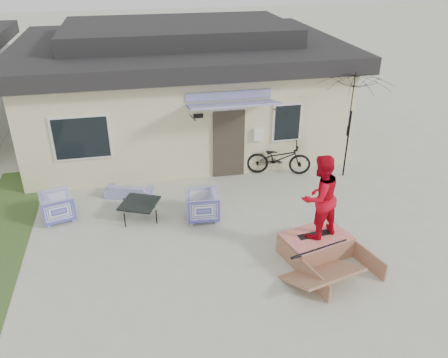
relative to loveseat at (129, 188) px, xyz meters
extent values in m
plane|color=#AAAD99|center=(2.05, -3.76, -0.26)|extent=(90.00, 90.00, 0.00)
cube|color=beige|center=(2.05, 4.24, 1.24)|extent=(10.00, 7.00, 3.00)
cube|color=black|center=(2.05, 4.24, 2.99)|extent=(10.80, 7.80, 0.50)
cube|color=black|center=(2.05, 4.24, 3.54)|extent=(7.50, 4.50, 0.60)
cube|color=#3A3127|center=(3.05, 0.70, 0.79)|extent=(0.95, 0.08, 2.10)
cube|color=white|center=(-1.15, 0.71, 1.34)|extent=(1.60, 0.06, 1.30)
cube|color=white|center=(4.85, 0.71, 1.34)|extent=(0.90, 0.06, 1.20)
cube|color=#3D3FA4|center=(3.05, 0.19, 2.19)|extent=(2.50, 1.09, 0.29)
imported|color=#3D3FA4|center=(0.00, 0.00, 0.00)|extent=(1.38, 0.78, 0.52)
imported|color=#3D3FA4|center=(-1.81, -0.84, 0.15)|extent=(0.92, 0.96, 0.82)
imported|color=#3D3FA4|center=(1.84, -1.56, 0.17)|extent=(0.83, 0.87, 0.85)
cube|color=black|center=(0.26, -1.18, -0.04)|extent=(1.17, 1.17, 0.44)
imported|color=black|center=(4.59, 0.52, 0.37)|extent=(2.08, 1.18, 1.26)
cylinder|color=black|center=(6.53, -0.03, 0.79)|extent=(0.05, 0.05, 2.10)
imported|color=black|center=(6.53, -0.03, 1.49)|extent=(2.29, 2.14, 0.90)
cube|color=black|center=(4.14, -3.57, 0.26)|extent=(0.84, 0.30, 0.05)
imported|color=red|center=(4.14, -3.57, 1.27)|extent=(1.16, 1.03, 1.96)
camera|label=1|loc=(0.35, -11.55, 6.17)|focal=36.37mm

